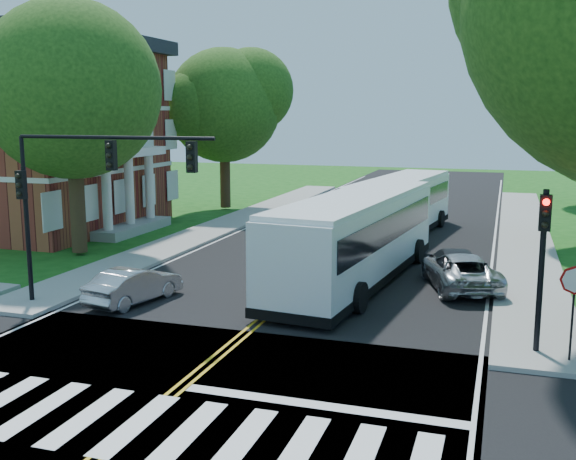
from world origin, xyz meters
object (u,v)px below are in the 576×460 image
at_px(hatchback, 134,285).
at_px(suv, 460,271).
at_px(signal_ne, 543,249).
at_px(bus_follow, 400,206).
at_px(dark_sedan, 454,265).
at_px(bus_lead, 356,236).
at_px(signal_nw, 83,180).

distance_m(hatchback, suv, 11.95).
xyz_separation_m(signal_ne, bus_follow, (-6.31, 16.88, -1.31)).
bearing_deg(suv, hatchback, 9.54).
bearing_deg(dark_sedan, signal_ne, 96.47).
height_order(bus_follow, dark_sedan, bus_follow).
relative_size(bus_lead, suv, 2.75).
bearing_deg(suv, bus_lead, -14.94).
relative_size(signal_ne, bus_lead, 0.33).
relative_size(signal_nw, dark_sedan, 1.57).
relative_size(bus_lead, bus_follow, 1.08).
xyz_separation_m(bus_lead, suv, (3.95, 0.19, -1.12)).
bearing_deg(hatchback, bus_follow, -101.37).
bearing_deg(signal_nw, hatchback, 52.63).
distance_m(signal_nw, dark_sedan, 14.17).
xyz_separation_m(bus_follow, suv, (3.85, -10.17, -0.97)).
bearing_deg(signal_ne, bus_follow, 110.49).
distance_m(bus_lead, hatchback, 8.60).
bearing_deg(signal_ne, suv, 110.07).
bearing_deg(suv, signal_nw, 12.47).
xyz_separation_m(signal_ne, bus_lead, (-6.40, 6.53, -1.16)).
bearing_deg(signal_nw, dark_sedan, 34.32).
relative_size(bus_lead, dark_sedan, 2.93).
bearing_deg(dark_sedan, hatchback, 18.71).
xyz_separation_m(signal_nw, bus_lead, (7.65, 6.54, -2.57)).
xyz_separation_m(signal_ne, hatchback, (-13.09, 1.26, -2.33)).
relative_size(hatchback, dark_sedan, 0.82).
bearing_deg(bus_lead, bus_follow, -84.33).
height_order(signal_nw, bus_lead, signal_nw).
height_order(signal_ne, bus_lead, signal_ne).
height_order(hatchback, dark_sedan, dark_sedan).
bearing_deg(bus_lead, dark_sedan, -156.02).
relative_size(signal_nw, suv, 1.47).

